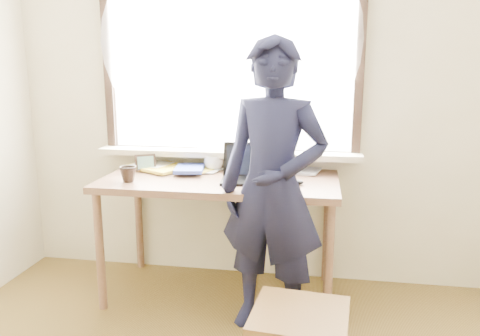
% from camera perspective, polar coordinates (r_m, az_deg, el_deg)
% --- Properties ---
extents(room_shell, '(3.52, 4.02, 2.61)m').
position_cam_1_polar(room_shell, '(1.54, -7.54, 16.22)').
color(room_shell, beige).
rests_on(room_shell, ground).
extents(desk, '(1.52, 0.76, 0.82)m').
position_cam_1_polar(desk, '(3.07, -2.43, -2.73)').
color(desk, brown).
rests_on(desk, ground).
extents(laptop, '(0.36, 0.30, 0.23)m').
position_cam_1_polar(laptop, '(2.97, 1.10, -0.46)').
color(laptop, black).
rests_on(laptop, desk).
extents(mug_white, '(0.19, 0.19, 0.11)m').
position_cam_1_polar(mug_white, '(3.26, -3.20, 0.63)').
color(mug_white, white).
rests_on(mug_white, desk).
extents(mug_dark, '(0.14, 0.14, 0.10)m').
position_cam_1_polar(mug_dark, '(3.01, -13.48, -0.74)').
color(mug_dark, black).
rests_on(mug_dark, desk).
extents(mouse, '(0.09, 0.06, 0.03)m').
position_cam_1_polar(mouse, '(2.89, 6.92, -1.72)').
color(mouse, black).
rests_on(mouse, desk).
extents(desk_clutter, '(0.76, 0.56, 0.04)m').
position_cam_1_polar(desk_clutter, '(3.33, -7.76, 0.18)').
color(desk_clutter, '#99361C').
rests_on(desk_clutter, desk).
extents(book_a, '(0.19, 0.25, 0.02)m').
position_cam_1_polar(book_a, '(3.35, -7.29, 0.14)').
color(book_a, white).
rests_on(book_a, desk).
extents(book_b, '(0.21, 0.25, 0.02)m').
position_cam_1_polar(book_b, '(3.25, 6.74, -0.27)').
color(book_b, white).
rests_on(book_b, desk).
extents(picture_frame, '(0.13, 0.08, 0.11)m').
position_cam_1_polar(picture_frame, '(3.28, -11.45, 0.53)').
color(picture_frame, black).
rests_on(picture_frame, desk).
extents(work_chair, '(0.47, 0.45, 0.44)m').
position_cam_1_polar(work_chair, '(2.27, 7.28, -18.51)').
color(work_chair, brown).
rests_on(work_chair, ground).
extents(person, '(0.69, 0.53, 1.70)m').
position_cam_1_polar(person, '(2.65, 4.03, -2.57)').
color(person, black).
rests_on(person, ground).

